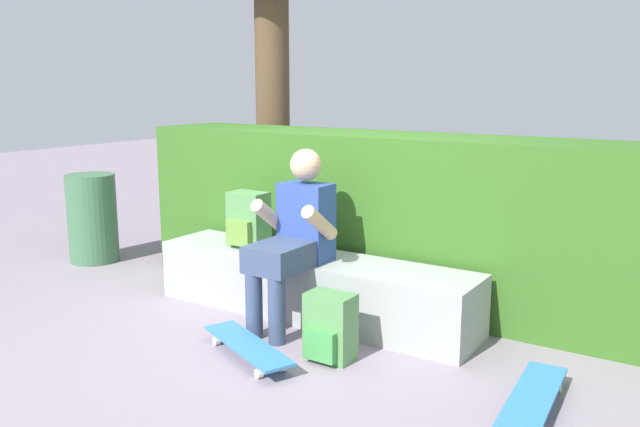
% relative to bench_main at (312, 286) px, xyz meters
% --- Properties ---
extents(ground_plane, '(24.00, 24.00, 0.00)m').
position_rel_bench_main_xyz_m(ground_plane, '(0.00, -0.32, -0.21)').
color(ground_plane, gray).
extents(bench_main, '(2.37, 0.51, 0.43)m').
position_rel_bench_main_xyz_m(bench_main, '(0.00, 0.00, 0.00)').
color(bench_main, '#969997').
rests_on(bench_main, ground).
extents(person_skater, '(0.49, 0.62, 1.18)m').
position_rel_bench_main_xyz_m(person_skater, '(0.01, -0.22, 0.42)').
color(person_skater, '#2D4793').
rests_on(person_skater, ground).
extents(skateboard_near_person, '(0.81, 0.51, 0.09)m').
position_rel_bench_main_xyz_m(skateboard_near_person, '(0.08, -0.81, -0.14)').
color(skateboard_near_person, teal).
rests_on(skateboard_near_person, ground).
extents(skateboard_beside_bench, '(0.26, 0.81, 0.09)m').
position_rel_bench_main_xyz_m(skateboard_beside_bench, '(1.68, -0.54, -0.14)').
color(skateboard_beside_bench, teal).
rests_on(skateboard_beside_bench, ground).
extents(backpack_on_bench, '(0.28, 0.23, 0.40)m').
position_rel_bench_main_xyz_m(backpack_on_bench, '(-0.55, -0.01, 0.41)').
color(backpack_on_bench, '#51894C').
rests_on(backpack_on_bench, bench_main).
extents(backpack_on_ground, '(0.28, 0.23, 0.40)m').
position_rel_bench_main_xyz_m(backpack_on_ground, '(0.50, -0.56, -0.02)').
color(backpack_on_ground, '#51894C').
rests_on(backpack_on_ground, ground).
extents(hedge_row, '(4.42, 0.71, 1.23)m').
position_rel_bench_main_xyz_m(hedge_row, '(0.41, 0.67, 0.40)').
color(hedge_row, '#32611F').
rests_on(hedge_row, ground).
extents(trash_bin, '(0.44, 0.44, 0.80)m').
position_rel_bench_main_xyz_m(trash_bin, '(-2.47, 0.13, 0.18)').
color(trash_bin, '#3D6B47').
rests_on(trash_bin, ground).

